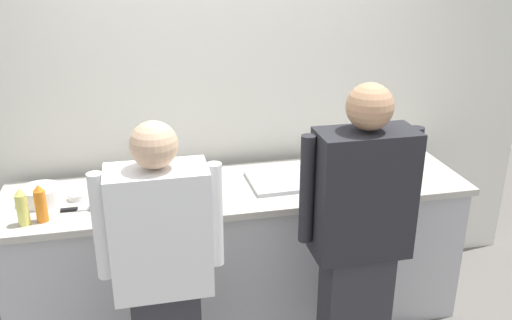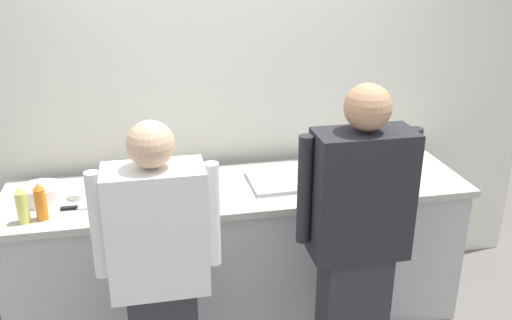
{
  "view_description": "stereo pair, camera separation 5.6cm",
  "coord_description": "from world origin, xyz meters",
  "px_view_note": "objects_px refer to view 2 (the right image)",
  "views": [
    {
      "loc": [
        -0.56,
        -2.61,
        2.31
      ],
      "look_at": [
        0.1,
        0.37,
        1.09
      ],
      "focal_mm": 39.15,
      "sensor_mm": 36.0,
      "label": 1
    },
    {
      "loc": [
        -0.5,
        -2.62,
        2.31
      ],
      "look_at": [
        0.1,
        0.37,
        1.09
      ],
      "focal_mm": 39.15,
      "sensor_mm": 36.0,
      "label": 2
    }
  ],
  "objects_px": {
    "chef_center": "(357,239)",
    "sheet_tray": "(293,180)",
    "squeeze_bottle_secondary": "(22,205)",
    "squeeze_bottle_spare": "(40,202)",
    "ramekin_green_sauce": "(97,203)",
    "deli_cup": "(396,173)",
    "plate_stack_front": "(42,194)",
    "ramekin_yellow_sauce": "(77,195)",
    "ramekin_red_sauce": "(361,172)",
    "squeeze_bottle_primary": "(416,171)",
    "mixing_bowl_steel": "(146,184)",
    "chefs_knife": "(82,207)",
    "chef_near_left": "(160,274)"
  },
  "relations": [
    {
      "from": "ramekin_red_sauce",
      "to": "ramekin_yellow_sauce",
      "type": "height_order",
      "value": "ramekin_red_sauce"
    },
    {
      "from": "squeeze_bottle_secondary",
      "to": "chef_center",
      "type": "bearing_deg",
      "value": -15.94
    },
    {
      "from": "chef_center",
      "to": "squeeze_bottle_primary",
      "type": "relative_size",
      "value": 9.1
    },
    {
      "from": "chef_near_left",
      "to": "plate_stack_front",
      "type": "relative_size",
      "value": 7.31
    },
    {
      "from": "squeeze_bottle_primary",
      "to": "ramekin_red_sauce",
      "type": "distance_m",
      "value": 0.33
    },
    {
      "from": "chef_center",
      "to": "mixing_bowl_steel",
      "type": "height_order",
      "value": "chef_center"
    },
    {
      "from": "squeeze_bottle_spare",
      "to": "ramekin_red_sauce",
      "type": "xyz_separation_m",
      "value": [
        1.86,
        0.21,
        -0.07
      ]
    },
    {
      "from": "chef_center",
      "to": "sheet_tray",
      "type": "height_order",
      "value": "chef_center"
    },
    {
      "from": "mixing_bowl_steel",
      "to": "deli_cup",
      "type": "height_order",
      "value": "mixing_bowl_steel"
    },
    {
      "from": "ramekin_red_sauce",
      "to": "ramekin_yellow_sauce",
      "type": "bearing_deg",
      "value": 179.23
    },
    {
      "from": "chef_near_left",
      "to": "chefs_knife",
      "type": "height_order",
      "value": "chef_near_left"
    },
    {
      "from": "chef_near_left",
      "to": "mixing_bowl_steel",
      "type": "xyz_separation_m",
      "value": [
        -0.04,
        0.74,
        0.14
      ]
    },
    {
      "from": "chef_center",
      "to": "ramekin_yellow_sauce",
      "type": "distance_m",
      "value": 1.59
    },
    {
      "from": "ramekin_yellow_sauce",
      "to": "chefs_knife",
      "type": "relative_size",
      "value": 0.36
    },
    {
      "from": "plate_stack_front",
      "to": "ramekin_green_sauce",
      "type": "relative_size",
      "value": 2.72
    },
    {
      "from": "ramekin_green_sauce",
      "to": "chefs_knife",
      "type": "height_order",
      "value": "ramekin_green_sauce"
    },
    {
      "from": "ramekin_yellow_sauce",
      "to": "ramekin_red_sauce",
      "type": "bearing_deg",
      "value": -0.77
    },
    {
      "from": "plate_stack_front",
      "to": "ramekin_green_sauce",
      "type": "bearing_deg",
      "value": -24.38
    },
    {
      "from": "sheet_tray",
      "to": "squeeze_bottle_secondary",
      "type": "relative_size",
      "value": 2.59
    },
    {
      "from": "ramekin_yellow_sauce",
      "to": "deli_cup",
      "type": "height_order",
      "value": "deli_cup"
    },
    {
      "from": "ramekin_yellow_sauce",
      "to": "chefs_knife",
      "type": "xyz_separation_m",
      "value": [
        0.04,
        -0.14,
        -0.01
      ]
    },
    {
      "from": "chef_center",
      "to": "plate_stack_front",
      "type": "distance_m",
      "value": 1.75
    },
    {
      "from": "squeeze_bottle_primary",
      "to": "squeeze_bottle_spare",
      "type": "height_order",
      "value": "squeeze_bottle_spare"
    },
    {
      "from": "squeeze_bottle_spare",
      "to": "chefs_knife",
      "type": "relative_size",
      "value": 0.76
    },
    {
      "from": "mixing_bowl_steel",
      "to": "ramekin_yellow_sauce",
      "type": "height_order",
      "value": "mixing_bowl_steel"
    },
    {
      "from": "chef_near_left",
      "to": "squeeze_bottle_secondary",
      "type": "distance_m",
      "value": 0.86
    },
    {
      "from": "chef_center",
      "to": "squeeze_bottle_primary",
      "type": "xyz_separation_m",
      "value": [
        0.56,
        0.51,
        0.11
      ]
    },
    {
      "from": "squeeze_bottle_spare",
      "to": "deli_cup",
      "type": "xyz_separation_m",
      "value": [
        2.05,
        0.13,
        -0.06
      ]
    },
    {
      "from": "squeeze_bottle_secondary",
      "to": "ramekin_green_sauce",
      "type": "relative_size",
      "value": 2.55
    },
    {
      "from": "plate_stack_front",
      "to": "deli_cup",
      "type": "xyz_separation_m",
      "value": [
        2.08,
        -0.1,
        -0.01
      ]
    },
    {
      "from": "ramekin_red_sauce",
      "to": "sheet_tray",
      "type": "bearing_deg",
      "value": -179.49
    },
    {
      "from": "chef_near_left",
      "to": "squeeze_bottle_spare",
      "type": "relative_size",
      "value": 7.63
    },
    {
      "from": "ramekin_green_sauce",
      "to": "chefs_knife",
      "type": "relative_size",
      "value": 0.29
    },
    {
      "from": "ramekin_yellow_sauce",
      "to": "deli_cup",
      "type": "relative_size",
      "value": 1.09
    },
    {
      "from": "plate_stack_front",
      "to": "mixing_bowl_steel",
      "type": "bearing_deg",
      "value": 0.06
    },
    {
      "from": "squeeze_bottle_primary",
      "to": "ramekin_red_sauce",
      "type": "xyz_separation_m",
      "value": [
        -0.27,
        0.19,
        -0.06
      ]
    },
    {
      "from": "deli_cup",
      "to": "chef_near_left",
      "type": "bearing_deg",
      "value": -156.33
    },
    {
      "from": "mixing_bowl_steel",
      "to": "sheet_tray",
      "type": "distance_m",
      "value": 0.88
    },
    {
      "from": "sheet_tray",
      "to": "squeeze_bottle_primary",
      "type": "height_order",
      "value": "squeeze_bottle_primary"
    },
    {
      "from": "squeeze_bottle_spare",
      "to": "deli_cup",
      "type": "relative_size",
      "value": 2.32
    },
    {
      "from": "mixing_bowl_steel",
      "to": "ramekin_green_sauce",
      "type": "bearing_deg",
      "value": -152.31
    },
    {
      "from": "plate_stack_front",
      "to": "chefs_knife",
      "type": "distance_m",
      "value": 0.27
    },
    {
      "from": "plate_stack_front",
      "to": "ramekin_yellow_sauce",
      "type": "xyz_separation_m",
      "value": [
        0.19,
        0.01,
        -0.03
      ]
    },
    {
      "from": "squeeze_bottle_spare",
      "to": "ramekin_green_sauce",
      "type": "bearing_deg",
      "value": 17.08
    },
    {
      "from": "plate_stack_front",
      "to": "sheet_tray",
      "type": "height_order",
      "value": "plate_stack_front"
    },
    {
      "from": "sheet_tray",
      "to": "squeeze_bottle_secondary",
      "type": "height_order",
      "value": "squeeze_bottle_secondary"
    },
    {
      "from": "chef_near_left",
      "to": "ramekin_red_sauce",
      "type": "bearing_deg",
      "value": 29.62
    },
    {
      "from": "ramekin_green_sauce",
      "to": "deli_cup",
      "type": "distance_m",
      "value": 1.77
    },
    {
      "from": "chef_near_left",
      "to": "sheet_tray",
      "type": "height_order",
      "value": "chef_near_left"
    },
    {
      "from": "mixing_bowl_steel",
      "to": "ramekin_yellow_sauce",
      "type": "relative_size",
      "value": 3.67
    }
  ]
}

